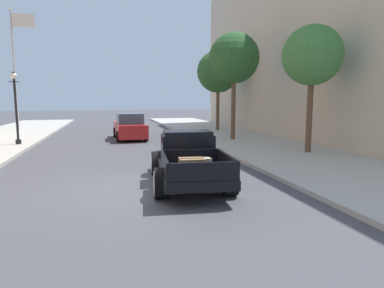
{
  "coord_description": "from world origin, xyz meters",
  "views": [
    {
      "loc": [
        -0.58,
        -9.26,
        2.54
      ],
      "look_at": [
        2.2,
        1.65,
        1.0
      ],
      "focal_mm": 30.8,
      "sensor_mm": 36.0,
      "label": 1
    }
  ],
  "objects_px": {
    "car_background_red": "(130,127)",
    "street_lamp_far": "(16,102)",
    "hotrod_truck_black": "(188,158)",
    "street_tree_nearest": "(312,56)",
    "flagpole": "(17,57)",
    "street_tree_third": "(218,72)",
    "street_tree_second": "(234,58)"
  },
  "relations": [
    {
      "from": "flagpole",
      "to": "street_tree_third",
      "type": "bearing_deg",
      "value": -15.06
    },
    {
      "from": "street_tree_nearest",
      "to": "street_tree_third",
      "type": "distance_m",
      "value": 11.44
    },
    {
      "from": "street_lamp_far",
      "to": "street_tree_nearest",
      "type": "xyz_separation_m",
      "value": [
        13.48,
        -6.21,
        2.03
      ]
    },
    {
      "from": "hotrod_truck_black",
      "to": "street_tree_nearest",
      "type": "bearing_deg",
      "value": 27.76
    },
    {
      "from": "street_tree_second",
      "to": "street_lamp_far",
      "type": "bearing_deg",
      "value": 175.87
    },
    {
      "from": "hotrod_truck_black",
      "to": "street_tree_third",
      "type": "xyz_separation_m",
      "value": [
        5.99,
        14.83,
        3.87
      ]
    },
    {
      "from": "hotrod_truck_black",
      "to": "street_lamp_far",
      "type": "xyz_separation_m",
      "value": [
        -7.03,
        9.6,
        1.63
      ]
    },
    {
      "from": "car_background_red",
      "to": "flagpole",
      "type": "relative_size",
      "value": 0.48
    },
    {
      "from": "flagpole",
      "to": "hotrod_truck_black",
      "type": "bearing_deg",
      "value": -64.56
    },
    {
      "from": "flagpole",
      "to": "street_tree_third",
      "type": "height_order",
      "value": "flagpole"
    },
    {
      "from": "hotrod_truck_black",
      "to": "street_tree_second",
      "type": "height_order",
      "value": "street_tree_second"
    },
    {
      "from": "hotrod_truck_black",
      "to": "street_tree_nearest",
      "type": "relative_size",
      "value": 0.9
    },
    {
      "from": "street_tree_third",
      "to": "street_lamp_far",
      "type": "bearing_deg",
      "value": -158.14
    },
    {
      "from": "street_lamp_far",
      "to": "street_tree_third",
      "type": "xyz_separation_m",
      "value": [
        13.02,
        5.23,
        2.24
      ]
    },
    {
      "from": "hotrod_truck_black",
      "to": "street_lamp_far",
      "type": "relative_size",
      "value": 1.31
    },
    {
      "from": "street_lamp_far",
      "to": "street_tree_second",
      "type": "distance_m",
      "value": 12.22
    },
    {
      "from": "car_background_red",
      "to": "street_tree_nearest",
      "type": "distance_m",
      "value": 11.65
    },
    {
      "from": "hotrod_truck_black",
      "to": "car_background_red",
      "type": "xyz_separation_m",
      "value": [
        -1.0,
        11.58,
        0.01
      ]
    },
    {
      "from": "street_tree_nearest",
      "to": "car_background_red",
      "type": "bearing_deg",
      "value": 132.35
    },
    {
      "from": "street_tree_second",
      "to": "street_tree_third",
      "type": "height_order",
      "value": "street_tree_second"
    },
    {
      "from": "hotrod_truck_black",
      "to": "street_tree_second",
      "type": "bearing_deg",
      "value": 60.73
    },
    {
      "from": "flagpole",
      "to": "street_tree_second",
      "type": "bearing_deg",
      "value": -36.1
    },
    {
      "from": "flagpole",
      "to": "street_tree_second",
      "type": "xyz_separation_m",
      "value": [
        13.87,
        -10.12,
        -0.88
      ]
    },
    {
      "from": "car_background_red",
      "to": "flagpole",
      "type": "height_order",
      "value": "flagpole"
    },
    {
      "from": "hotrod_truck_black",
      "to": "street_tree_second",
      "type": "xyz_separation_m",
      "value": [
        4.9,
        8.74,
        4.13
      ]
    },
    {
      "from": "street_lamp_far",
      "to": "flagpole",
      "type": "relative_size",
      "value": 0.42
    },
    {
      "from": "street_lamp_far",
      "to": "street_tree_third",
      "type": "distance_m",
      "value": 14.21
    },
    {
      "from": "street_lamp_far",
      "to": "flagpole",
      "type": "distance_m",
      "value": 10.04
    },
    {
      "from": "street_lamp_far",
      "to": "street_tree_second",
      "type": "xyz_separation_m",
      "value": [
        11.93,
        -0.86,
        2.5
      ]
    },
    {
      "from": "car_background_red",
      "to": "street_lamp_far",
      "type": "height_order",
      "value": "street_lamp_far"
    },
    {
      "from": "hotrod_truck_black",
      "to": "street_tree_third",
      "type": "relative_size",
      "value": 0.83
    },
    {
      "from": "street_lamp_far",
      "to": "flagpole",
      "type": "height_order",
      "value": "flagpole"
    }
  ]
}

